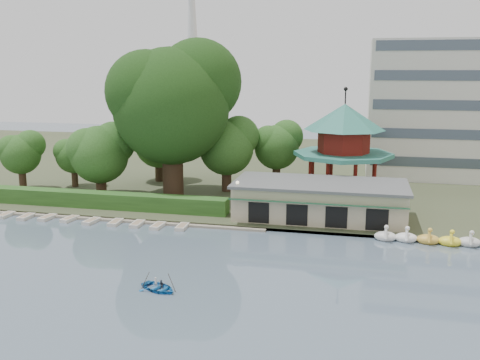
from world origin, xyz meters
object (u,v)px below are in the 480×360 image
(pavilion, at_px, (344,141))
(big_tree, at_px, (173,98))
(boathouse, at_px, (320,200))
(rowboat_with_passengers, at_px, (159,285))
(dock, at_px, (114,219))

(pavilion, xyz_separation_m, big_tree, (-20.80, -3.77, 5.23))
(boathouse, xyz_separation_m, rowboat_with_passengers, (-10.31, -21.50, -1.93))
(dock, bearing_deg, rowboat_with_passengers, -55.05)
(boathouse, bearing_deg, dock, -167.76)
(boathouse, xyz_separation_m, pavilion, (2.00, 10.03, 5.11))
(pavilion, bearing_deg, big_tree, -169.74)
(boathouse, relative_size, rowboat_with_passengers, 3.64)
(boathouse, height_order, big_tree, big_tree)
(big_tree, relative_size, rowboat_with_passengers, 3.85)
(dock, relative_size, boathouse, 1.83)
(pavilion, bearing_deg, rowboat_with_passengers, -111.33)
(dock, xyz_separation_m, boathouse, (22.00, 4.77, 2.25))
(big_tree, height_order, rowboat_with_passengers, big_tree)
(boathouse, bearing_deg, pavilion, 78.72)
(dock, xyz_separation_m, rowboat_with_passengers, (11.69, -16.73, 0.32))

